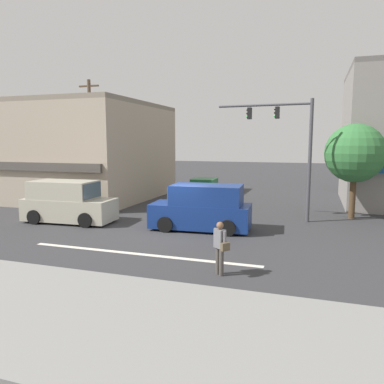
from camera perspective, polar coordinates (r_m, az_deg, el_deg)
name	(u,v)px	position (r m, az deg, el deg)	size (l,w,h in m)	color
ground_plane	(174,232)	(17.07, -2.74, -6.16)	(120.00, 120.00, 0.00)	#333335
lane_marking_stripe	(140,254)	(13.98, -7.97, -9.35)	(9.00, 0.24, 0.01)	silver
sidewalk_curb	(47,310)	(10.01, -21.28, -16.43)	(40.00, 5.00, 0.16)	gray
building_left_block	(70,151)	(29.40, -18.11, 5.96)	(12.70, 10.91, 6.78)	tan
street_tree	(355,154)	(21.50, 23.58, 5.40)	(3.08, 3.08, 5.02)	#4C3823
utility_pole_near_left	(91,141)	(25.26, -15.17, 7.55)	(1.40, 0.22, 7.98)	brown
traffic_light_mast	(291,140)	(19.83, 14.79, 7.70)	(4.88, 0.46, 6.20)	#47474C
van_approaching_near	(202,208)	(17.37, 1.60, -2.52)	(4.72, 2.28, 2.11)	navy
van_crossing_leftbound	(68,203)	(20.06, -18.42, -1.54)	(4.70, 2.24, 2.11)	#B7B29E
sedan_crossing_center	(205,191)	(25.81, 1.93, 0.17)	(2.05, 4.18, 1.58)	#1E6033
pedestrian_foreground_with_bag	(220,245)	(11.54, 4.32, -8.07)	(0.59, 0.58, 1.67)	#4C4742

